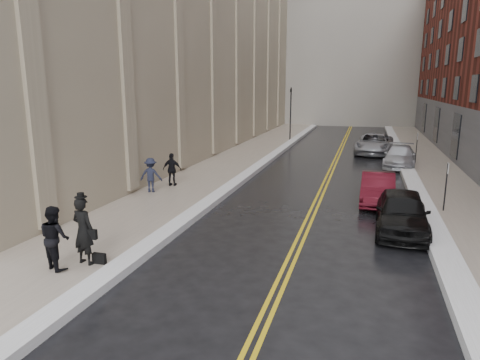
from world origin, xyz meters
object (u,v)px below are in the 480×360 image
Objects in this scene: car_maroon at (378,188)px; pedestrian_c at (172,170)px; pedestrian_main at (83,231)px; pedestrian_b at (151,175)px; pedestrian_a at (55,237)px; car_silver_far at (374,144)px; car_silver_near at (400,156)px; car_black at (402,212)px.

pedestrian_c reaches higher than car_maroon.
car_maroon is 13.25m from pedestrian_main.
car_maroon is 10.98m from pedestrian_b.
pedestrian_c is at bearing -58.83° from pedestrian_a.
pedestrian_c reaches higher than car_silver_far.
car_silver_near is 22.54m from pedestrian_main.
pedestrian_main reaches higher than car_black.
car_black is 11.91m from pedestrian_c.
pedestrian_c is at bearing -116.08° from pedestrian_b.
pedestrian_a is at bearing 90.10° from pedestrian_b.
pedestrian_b is (-1.73, 9.06, -0.08)m from pedestrian_a.
pedestrian_main is (-8.53, -10.12, 0.48)m from car_maroon.
car_silver_far is 27.59m from pedestrian_a.
car_silver_far is (-0.79, 19.38, 0.04)m from car_black.
pedestrian_c is (-1.90, 10.09, -0.16)m from pedestrian_main.
car_silver_far is at bearing 93.97° from car_black.
pedestrian_main reaches higher than car_maroon.
pedestrian_c reaches higher than pedestrian_b.
car_silver_near is 0.83× the size of car_silver_far.
pedestrian_b is at bearing -55.01° from pedestrian_a.
car_silver_far is 18.62m from pedestrian_c.
pedestrian_main is at bearing 94.82° from pedestrian_c.
car_silver_near is 5.61m from car_silver_far.
car_silver_far is at bearing -129.96° from pedestrian_c.
car_silver_far is 20.15m from pedestrian_b.
car_maroon is at bearing 102.84° from car_black.
car_black is at bearing 154.71° from pedestrian_c.
pedestrian_main reaches higher than car_silver_far.
pedestrian_c is at bearing 162.21° from car_black.
pedestrian_a reaches higher than pedestrian_b.
pedestrian_a reaches higher than car_silver_far.
pedestrian_b is at bearing -170.72° from car_maroon.
pedestrian_c is at bearing -69.47° from pedestrian_main.
pedestrian_a reaches higher than pedestrian_c.
car_black is 11.90m from pedestrian_b.
pedestrian_main is 0.80m from pedestrian_a.
pedestrian_a reaches higher than car_maroon.
pedestrian_a is at bearing 50.98° from pedestrian_main.
car_black reaches higher than car_maroon.
pedestrian_b is 1.61m from pedestrian_c.
car_maroon is 0.73× the size of car_silver_far.
pedestrian_b reaches higher than car_black.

